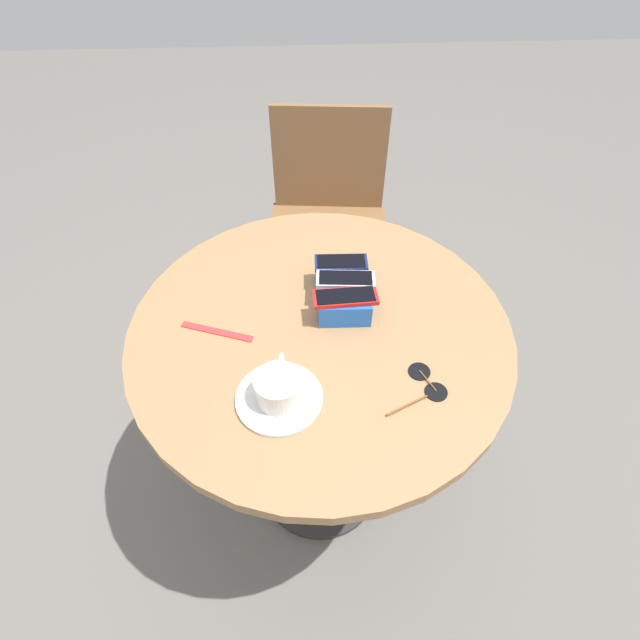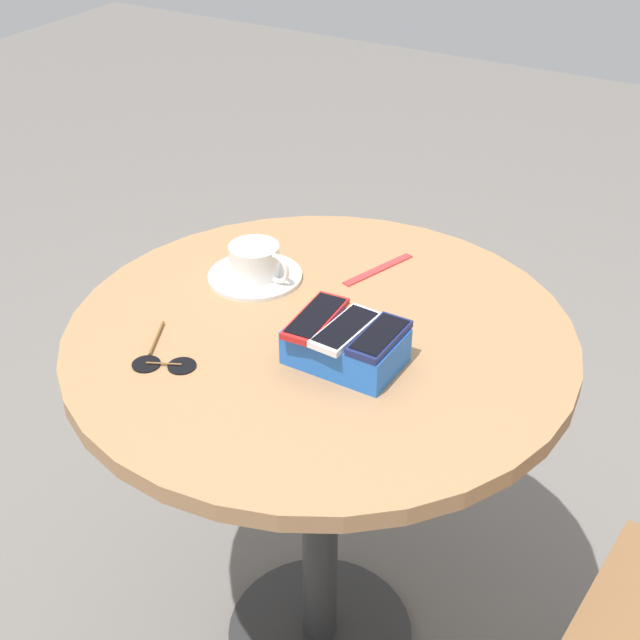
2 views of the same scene
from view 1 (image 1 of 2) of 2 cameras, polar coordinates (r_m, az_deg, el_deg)
name	(u,v)px [view 1 (image 1 of 2)]	position (r m, az deg, el deg)	size (l,w,h in m)	color
ground_plane	(320,481)	(1.75, 0.00, -17.88)	(8.00, 8.00, 0.00)	slate
round_table	(320,366)	(1.21, 0.00, -5.27)	(0.84, 0.84, 0.78)	#2D2D2D
phone_box	(343,291)	(1.13, 2.65, 3.31)	(0.17, 0.12, 0.06)	blue
phone_navy	(341,263)	(1.15, 2.43, 6.54)	(0.06, 0.12, 0.01)	navy
phone_white	(346,279)	(1.11, 2.94, 4.66)	(0.06, 0.13, 0.01)	silver
phone_red	(345,297)	(1.07, 2.92, 2.63)	(0.06, 0.14, 0.01)	red
saucer	(279,398)	(0.98, -4.70, -8.88)	(0.17, 0.17, 0.01)	silver
coffee_cup	(278,387)	(0.95, -4.80, -7.60)	(0.12, 0.09, 0.06)	silver
lanyard_strap	(217,332)	(1.11, -11.70, -1.30)	(0.16, 0.02, 0.00)	red
sunglasses	(425,384)	(1.02, 11.96, -7.17)	(0.12, 0.13, 0.01)	black
chair_near_window	(328,227)	(1.90, 0.89, 10.63)	(0.47, 0.47, 0.85)	brown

